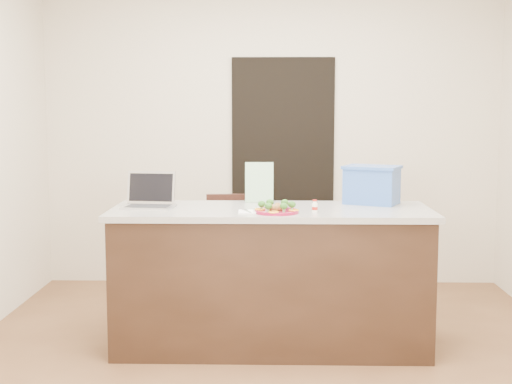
{
  "coord_description": "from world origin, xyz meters",
  "views": [
    {
      "loc": [
        0.01,
        -4.3,
        1.57
      ],
      "look_at": [
        -0.1,
        0.2,
        1.03
      ],
      "focal_mm": 50.0,
      "sensor_mm": 36.0,
      "label": 1
    }
  ],
  "objects_px": {
    "laptop": "(150,197)",
    "chair": "(233,249)",
    "yogurt_bottle": "(315,207)",
    "napkin": "(251,212)",
    "blue_box": "(372,185)",
    "island": "(271,278)",
    "plate": "(277,211)"
  },
  "relations": [
    {
      "from": "island",
      "to": "laptop",
      "type": "height_order",
      "value": "laptop"
    },
    {
      "from": "blue_box",
      "to": "laptop",
      "type": "bearing_deg",
      "value": -148.66
    },
    {
      "from": "chair",
      "to": "yogurt_bottle",
      "type": "bearing_deg",
      "value": -58.78
    },
    {
      "from": "laptop",
      "to": "chair",
      "type": "relative_size",
      "value": 0.38
    },
    {
      "from": "napkin",
      "to": "chair",
      "type": "height_order",
      "value": "napkin"
    },
    {
      "from": "chair",
      "to": "blue_box",
      "type": "bearing_deg",
      "value": -26.36
    },
    {
      "from": "plate",
      "to": "yogurt_bottle",
      "type": "relative_size",
      "value": 3.53
    },
    {
      "from": "yogurt_bottle",
      "to": "chair",
      "type": "bearing_deg",
      "value": 124.54
    },
    {
      "from": "island",
      "to": "blue_box",
      "type": "bearing_deg",
      "value": 19.02
    },
    {
      "from": "yogurt_bottle",
      "to": "laptop",
      "type": "xyz_separation_m",
      "value": [
        -1.07,
        0.21,
        0.03
      ]
    },
    {
      "from": "napkin",
      "to": "chair",
      "type": "relative_size",
      "value": 0.17
    },
    {
      "from": "plate",
      "to": "laptop",
      "type": "height_order",
      "value": "laptop"
    },
    {
      "from": "laptop",
      "to": "yogurt_bottle",
      "type": "bearing_deg",
      "value": -4.64
    },
    {
      "from": "napkin",
      "to": "blue_box",
      "type": "bearing_deg",
      "value": 26.85
    },
    {
      "from": "napkin",
      "to": "chair",
      "type": "xyz_separation_m",
      "value": [
        -0.16,
        0.82,
        -0.4
      ]
    },
    {
      "from": "island",
      "to": "chair",
      "type": "bearing_deg",
      "value": 113.82
    },
    {
      "from": "laptop",
      "to": "blue_box",
      "type": "height_order",
      "value": "blue_box"
    },
    {
      "from": "plate",
      "to": "yogurt_bottle",
      "type": "xyz_separation_m",
      "value": [
        0.24,
        0.04,
        0.02
      ]
    },
    {
      "from": "plate",
      "to": "chair",
      "type": "distance_m",
      "value": 0.99
    },
    {
      "from": "plate",
      "to": "island",
      "type": "bearing_deg",
      "value": 99.85
    },
    {
      "from": "laptop",
      "to": "chair",
      "type": "distance_m",
      "value": 0.91
    },
    {
      "from": "yogurt_bottle",
      "to": "laptop",
      "type": "height_order",
      "value": "laptop"
    },
    {
      "from": "yogurt_bottle",
      "to": "blue_box",
      "type": "bearing_deg",
      "value": 44.39
    },
    {
      "from": "chair",
      "to": "napkin",
      "type": "bearing_deg",
      "value": -82.36
    },
    {
      "from": "laptop",
      "to": "chair",
      "type": "height_order",
      "value": "laptop"
    },
    {
      "from": "chair",
      "to": "plate",
      "type": "bearing_deg",
      "value": -72.61
    },
    {
      "from": "napkin",
      "to": "laptop",
      "type": "bearing_deg",
      "value": 161.65
    },
    {
      "from": "napkin",
      "to": "blue_box",
      "type": "height_order",
      "value": "blue_box"
    },
    {
      "from": "blue_box",
      "to": "yogurt_bottle",
      "type": "bearing_deg",
      "value": -111.43
    },
    {
      "from": "laptop",
      "to": "napkin",
      "type": "bearing_deg",
      "value": -11.7
    },
    {
      "from": "yogurt_bottle",
      "to": "laptop",
      "type": "distance_m",
      "value": 1.09
    },
    {
      "from": "laptop",
      "to": "blue_box",
      "type": "bearing_deg",
      "value": 13.8
    }
  ]
}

